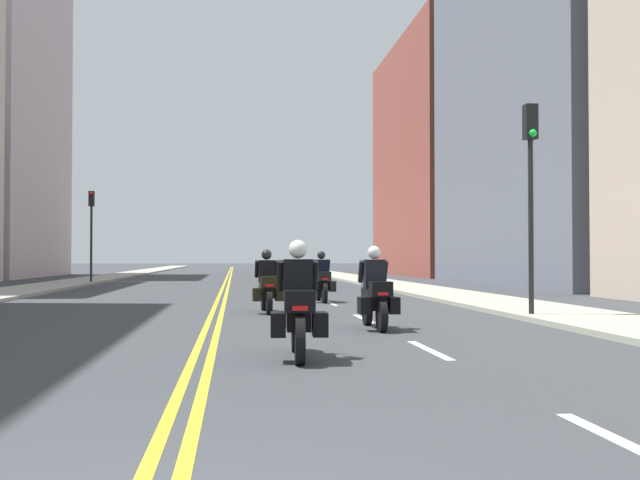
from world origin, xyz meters
TOP-DOWN VIEW (x-y plane):
  - ground_plane at (0.00, 48.00)m, footprint 264.00×264.00m
  - sidewalk_left at (-8.14, 48.00)m, footprint 2.78×144.00m
  - sidewalk_right at (8.14, 48.00)m, footprint 2.78×144.00m
  - centreline_yellow_inner at (-0.12, 48.00)m, footprint 0.12×132.00m
  - centreline_yellow_outer at (0.12, 48.00)m, footprint 0.12×132.00m
  - lane_dashes_white at (3.37, 29.00)m, footprint 0.14×56.40m
  - building_right_1 at (16.72, 34.65)m, footprint 7.22×20.23m
  - building_right_2 at (16.84, 56.47)m, footprint 7.45×21.03m
  - motorcycle_0 at (1.32, 7.19)m, footprint 0.78×2.11m
  - motorcycle_1 at (3.17, 11.42)m, footprint 0.76×2.14m
  - motorcycle_2 at (1.25, 16.12)m, footprint 0.78×2.18m
  - motorcycle_3 at (3.16, 20.68)m, footprint 0.77×2.14m
  - traffic_light_near at (7.14, 13.48)m, footprint 0.28×0.38m
  - traffic_light_far at (-7.14, 38.60)m, footprint 0.28×0.38m

SIDE VIEW (x-z plane):
  - ground_plane at x=0.00m, z-range 0.00..0.00m
  - centreline_yellow_inner at x=-0.12m, z-range 0.00..0.01m
  - centreline_yellow_outer at x=0.12m, z-range 0.00..0.01m
  - lane_dashes_white at x=3.37m, z-range 0.00..0.01m
  - sidewalk_left at x=-8.14m, z-range 0.00..0.12m
  - sidewalk_right at x=8.14m, z-range 0.00..0.12m
  - motorcycle_2 at x=1.25m, z-range -0.16..1.44m
  - motorcycle_1 at x=3.17m, z-range -0.16..1.46m
  - motorcycle_3 at x=3.16m, z-range -0.15..1.46m
  - motorcycle_0 at x=1.32m, z-range -0.16..1.49m
  - traffic_light_near at x=7.14m, z-range 0.91..5.80m
  - traffic_light_far at x=-7.14m, z-range 0.94..5.86m
  - building_right_2 at x=16.84m, z-range 0.00..18.50m
  - building_right_1 at x=16.72m, z-range 0.00..23.87m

